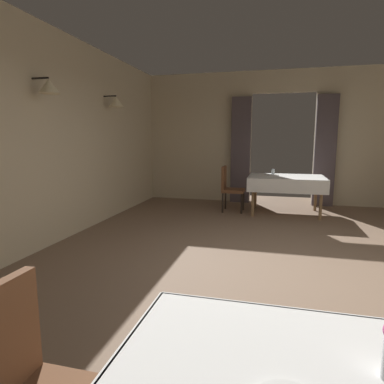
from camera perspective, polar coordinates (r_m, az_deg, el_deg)
The scene contains 7 objects.
ground at distance 3.98m, azimuth 15.40°, elevation -13.00°, with size 10.08×10.08×0.00m, color #7A604C.
wall_left at distance 4.80m, azimuth -25.86°, elevation 8.62°, with size 0.49×8.40×3.00m.
wall_back at distance 7.87m, azimuth 15.33°, elevation 9.06°, with size 6.40×0.27×3.00m.
dining_table_mid at distance 6.79m, azimuth 15.99°, elevation 1.93°, with size 1.46×1.07×0.75m.
chair_mid_left at distance 6.80m, azimuth 6.51°, elevation 0.96°, with size 0.44×0.44×0.93m.
glass_mid_a at distance 7.15m, azimuth 13.84°, elevation 3.47°, with size 0.07×0.07×0.10m, color silver.
plate_mid_b at distance 6.88m, azimuth 13.78°, elevation 2.88°, with size 0.24×0.24×0.01m, color white.
Camera 1 is at (-0.13, -3.69, 1.48)m, focal length 30.82 mm.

